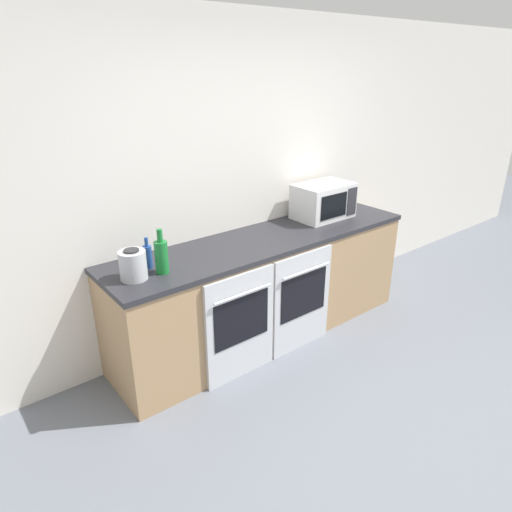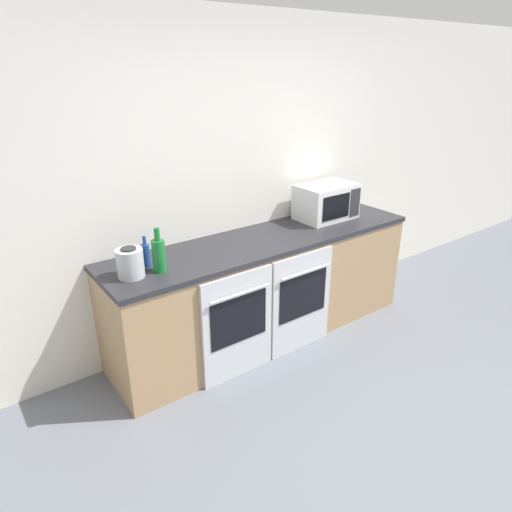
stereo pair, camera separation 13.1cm
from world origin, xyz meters
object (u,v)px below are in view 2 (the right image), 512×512
oven_right (301,302)px  kettle (130,263)px  microwave (326,202)px  bottle_blue (146,254)px  bottle_green (159,255)px  oven_left (238,326)px

oven_right → kettle: 1.42m
microwave → bottle_blue: 1.75m
bottle_green → kettle: bottle_green is taller
bottle_blue → kettle: bearing=-146.0°
oven_right → bottle_blue: size_ratio=3.83×
bottle_green → oven_left: bearing=-29.0°
bottle_green → oven_right: bearing=-13.3°
oven_left → bottle_green: 0.79m
oven_right → bottle_blue: (-1.12, 0.39, 0.56)m
microwave → bottle_green: microwave is taller
oven_left → oven_right: same height
kettle → microwave: bearing=4.1°
oven_left → kettle: size_ratio=4.12×
bottle_green → kettle: 0.19m
microwave → bottle_blue: (-1.75, -0.03, -0.07)m
oven_left → oven_right: 0.62m
microwave → bottle_blue: microwave is taller
oven_right → microwave: (0.63, 0.42, 0.63)m
microwave → bottle_green: (-1.71, -0.16, -0.03)m
bottle_green → kettle: (-0.19, 0.03, -0.02)m
microwave → bottle_green: size_ratio=1.70×
oven_right → oven_left: bearing=180.0°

